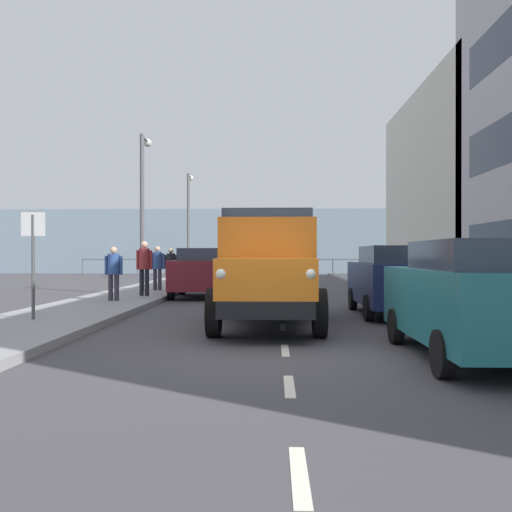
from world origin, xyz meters
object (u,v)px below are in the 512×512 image
at_px(pedestrian_couple_b, 114,269).
at_px(pedestrian_in_dark_coat, 144,263).
at_px(truck_vintage_orange, 267,271).
at_px(car_teal_kerbside_near, 476,297).
at_px(street_sign, 33,246).
at_px(lamp_post_far, 189,215).
at_px(car_navy_kerbside_1, 392,279).
at_px(car_maroon_oppositeside_0, 201,272).
at_px(pedestrian_by_lamp, 171,264).
at_px(lamp_post_promenade, 143,197).
at_px(pedestrian_near_railing, 157,264).

xyz_separation_m(pedestrian_couple_b, pedestrian_in_dark_coat, (-0.46, -1.95, 0.14)).
xyz_separation_m(truck_vintage_orange, pedestrian_couple_b, (4.58, -4.86, -0.10)).
height_order(car_teal_kerbside_near, street_sign, street_sign).
bearing_deg(car_teal_kerbside_near, lamp_post_far, -72.07).
bearing_deg(pedestrian_couple_b, truck_vintage_orange, 133.31).
xyz_separation_m(car_navy_kerbside_1, street_sign, (7.99, 2.42, 0.79)).
relative_size(car_maroon_oppositeside_0, pedestrian_by_lamp, 2.44).
bearing_deg(lamp_post_promenade, pedestrian_by_lamp, -108.96).
bearing_deg(lamp_post_far, street_sign, 89.69).
bearing_deg(pedestrian_in_dark_coat, lamp_post_far, -87.25).
relative_size(car_teal_kerbside_near, car_maroon_oppositeside_0, 1.10).
distance_m(car_maroon_oppositeside_0, pedestrian_in_dark_coat, 2.23).
bearing_deg(lamp_post_promenade, lamp_post_far, -89.81).
distance_m(car_maroon_oppositeside_0, lamp_post_promenade, 3.81).
bearing_deg(pedestrian_by_lamp, truck_vintage_orange, 109.75).
xyz_separation_m(pedestrian_by_lamp, street_sign, (0.83, 11.30, 0.59)).
distance_m(lamp_post_promenade, street_sign, 9.53).
bearing_deg(pedestrian_in_dark_coat, truck_vintage_orange, 121.21).
bearing_deg(car_maroon_oppositeside_0, pedestrian_couple_b, 57.58).
bearing_deg(car_teal_kerbside_near, pedestrian_by_lamp, -64.08).
bearing_deg(pedestrian_in_dark_coat, car_navy_kerbside_1, 149.19).
distance_m(pedestrian_in_dark_coat, pedestrian_near_railing, 2.81).
bearing_deg(lamp_post_promenade, car_teal_kerbside_near, 121.58).
xyz_separation_m(pedestrian_near_railing, lamp_post_far, (0.53, -11.40, 2.64)).
relative_size(truck_vintage_orange, car_maroon_oppositeside_0, 1.44).
distance_m(pedestrian_in_dark_coat, street_sign, 6.78).
height_order(pedestrian_near_railing, lamp_post_far, lamp_post_far).
bearing_deg(pedestrian_near_railing, pedestrian_by_lamp, -95.90).
height_order(pedestrian_couple_b, lamp_post_promenade, lamp_post_promenade).
bearing_deg(lamp_post_far, pedestrian_by_lamp, 94.27).
bearing_deg(car_teal_kerbside_near, car_navy_kerbside_1, -90.00).
relative_size(car_navy_kerbside_1, pedestrian_couple_b, 2.63).
xyz_separation_m(pedestrian_in_dark_coat, pedestrian_by_lamp, (-0.04, -4.58, -0.12)).
xyz_separation_m(truck_vintage_orange, street_sign, (4.92, -0.10, 0.50)).
distance_m(lamp_post_promenade, lamp_post_far, 11.60).
distance_m(pedestrian_near_railing, street_sign, 9.55).
bearing_deg(car_teal_kerbside_near, pedestrian_near_railing, -60.44).
bearing_deg(pedestrian_in_dark_coat, car_maroon_oppositeside_0, -139.77).
distance_m(car_navy_kerbside_1, pedestrian_near_railing, 10.21).
height_order(pedestrian_in_dark_coat, lamp_post_far, lamp_post_far).
xyz_separation_m(pedestrian_in_dark_coat, lamp_post_far, (0.68, -14.20, 2.56)).
xyz_separation_m(pedestrian_by_lamp, lamp_post_promenade, (0.68, 1.98, 2.58)).
xyz_separation_m(truck_vintage_orange, pedestrian_in_dark_coat, (4.13, -6.81, 0.03)).
height_order(lamp_post_promenade, lamp_post_far, lamp_post_far).
distance_m(car_maroon_oppositeside_0, pedestrian_couple_b, 4.00).
xyz_separation_m(lamp_post_promenade, lamp_post_far, (0.04, -11.60, 0.10)).
relative_size(car_teal_kerbside_near, pedestrian_couple_b, 2.71).
bearing_deg(lamp_post_far, car_maroon_oppositeside_0, 100.51).
xyz_separation_m(truck_vintage_orange, car_navy_kerbside_1, (-3.07, -2.52, -0.28)).
xyz_separation_m(car_navy_kerbside_1, car_maroon_oppositeside_0, (5.51, -5.72, -0.00)).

